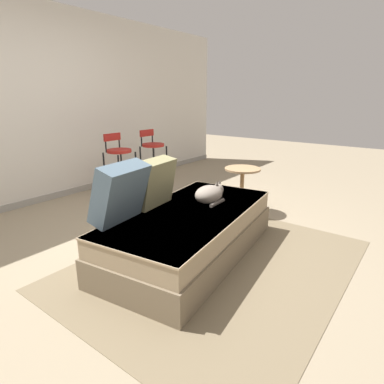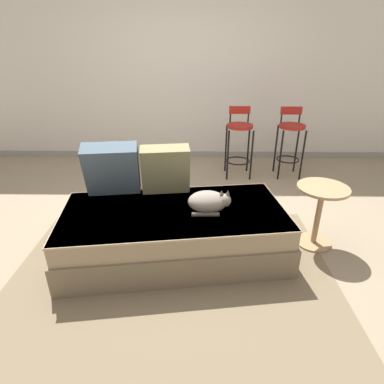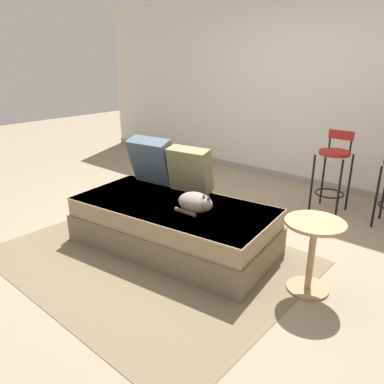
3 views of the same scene
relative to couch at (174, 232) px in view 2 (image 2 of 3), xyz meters
name	(u,v)px [view 2 (image 2 of 3)]	position (x,y,z in m)	size (l,w,h in m)	color
ground_plane	(178,229)	(0.00, 0.40, -0.22)	(16.00, 16.00, 0.00)	gray
wall_back_panel	(184,71)	(0.00, 2.65, 1.08)	(8.00, 0.10, 2.60)	silver
wall_baseboard_trim	(185,154)	(0.00, 2.60, -0.18)	(8.00, 0.02, 0.09)	gray
area_rug	(173,275)	(0.00, -0.30, -0.22)	(2.58, 2.02, 0.01)	#75664C
couch	(174,232)	(0.00, 0.00, 0.00)	(1.98, 1.16, 0.44)	#766750
throw_pillow_corner	(112,169)	(-0.56, 0.29, 0.46)	(0.51, 0.36, 0.50)	#4C6070
throw_pillow_middle	(165,169)	(-0.09, 0.35, 0.44)	(0.46, 0.29, 0.45)	#847F56
cat	(209,202)	(0.29, -0.01, 0.30)	(0.35, 0.25, 0.20)	gray
bar_stool_near_window	(239,137)	(0.76, 1.85, 0.32)	(0.34, 0.34, 0.92)	black
bar_stool_by_doorway	(291,136)	(1.44, 1.85, 0.34)	(0.34, 0.34, 0.92)	black
side_table	(320,208)	(1.28, 0.17, 0.15)	(0.44, 0.44, 0.58)	tan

